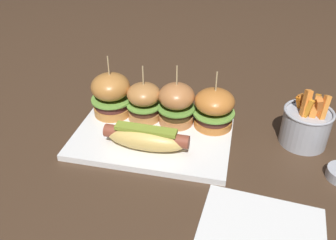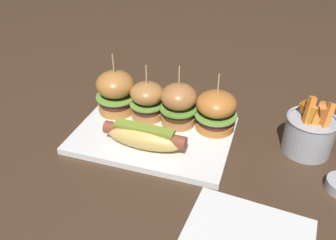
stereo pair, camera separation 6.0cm
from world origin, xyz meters
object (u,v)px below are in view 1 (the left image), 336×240
at_px(slider_center_left, 144,101).
at_px(fries_bucket, 306,125).
at_px(platter_main, 153,136).
at_px(hot_dog, 145,137).
at_px(slider_center_right, 176,104).
at_px(slider_far_right, 214,108).
at_px(slider_far_left, 111,94).

height_order(slider_center_left, fries_bucket, slider_center_left).
relative_size(platter_main, slider_center_left, 2.58).
distance_m(hot_dog, slider_center_left, 0.12).
distance_m(platter_main, slider_center_left, 0.09).
bearing_deg(platter_main, hot_dog, -93.56).
distance_m(slider_center_left, fries_bucket, 0.36).
height_order(hot_dog, slider_center_right, slider_center_right).
bearing_deg(slider_far_right, fries_bucket, -0.82).
height_order(hot_dog, slider_center_left, slider_center_left).
height_order(hot_dog, slider_far_right, slider_far_right).
bearing_deg(slider_center_right, fries_bucket, 0.49).
bearing_deg(hot_dog, slider_center_right, 67.59).
bearing_deg(slider_far_left, slider_far_right, 0.03).
height_order(platter_main, slider_far_left, slider_far_left).
xyz_separation_m(hot_dog, slider_far_right, (0.13, 0.11, 0.02)).
bearing_deg(platter_main, slider_center_left, 121.26).
relative_size(slider_far_left, fries_bucket, 1.12).
xyz_separation_m(platter_main, slider_far_left, (-0.12, 0.06, 0.06)).
relative_size(platter_main, fries_bucket, 2.61).
distance_m(hot_dog, slider_far_right, 0.17).
distance_m(slider_far_left, slider_center_right, 0.16).
bearing_deg(fries_bucket, slider_center_right, -179.51).
bearing_deg(slider_far_right, platter_main, -154.33).
bearing_deg(slider_far_left, slider_center_left, -1.83).
bearing_deg(slider_center_right, hot_dog, -112.41).
xyz_separation_m(platter_main, slider_far_right, (0.13, 0.06, 0.05)).
xyz_separation_m(hot_dog, slider_center_right, (0.04, 0.11, 0.02)).
distance_m(platter_main, slider_far_left, 0.14).
distance_m(slider_center_left, slider_center_right, 0.08).
relative_size(hot_dog, slider_center_left, 1.35).
xyz_separation_m(slider_center_right, fries_bucket, (0.28, 0.00, -0.02)).
distance_m(slider_far_left, slider_center_left, 0.08).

